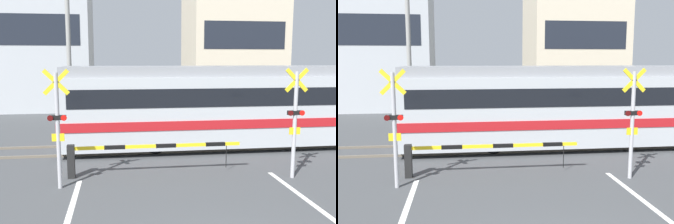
{
  "view_description": "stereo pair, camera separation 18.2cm",
  "coord_description": "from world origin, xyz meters",
  "views": [
    {
      "loc": [
        -1.72,
        -4.71,
        3.39
      ],
      "look_at": [
        0.0,
        7.81,
        1.6
      ],
      "focal_mm": 40.0,
      "sensor_mm": 36.0,
      "label": 1
    },
    {
      "loc": [
        -1.54,
        -4.73,
        3.39
      ],
      "look_at": [
        0.0,
        7.81,
        1.6
      ],
      "focal_mm": 40.0,
      "sensor_mm": 36.0,
      "label": 2
    }
  ],
  "objects": [
    {
      "name": "rail_track_near",
      "position": [
        0.0,
        8.42,
        0.04
      ],
      "size": [
        50.0,
        0.1,
        0.08
      ],
      "color": "#6B6051",
      "rests_on": "ground_plane"
    },
    {
      "name": "rail_track_far",
      "position": [
        0.0,
        9.85,
        0.04
      ],
      "size": [
        50.0,
        0.1,
        0.08
      ],
      "color": "#6B6051",
      "rests_on": "ground_plane"
    },
    {
      "name": "commuter_train",
      "position": [
        5.11,
        9.13,
        1.68
      ],
      "size": [
        17.73,
        2.71,
        3.13
      ],
      "color": "#B7BCC1",
      "rests_on": "ground_plane"
    },
    {
      "name": "crossing_barrier_near",
      "position": [
        -1.49,
        5.96,
        0.71
      ],
      "size": [
        5.08,
        0.2,
        0.97
      ],
      "color": "black",
      "rests_on": "ground_plane"
    },
    {
      "name": "crossing_barrier_far",
      "position": [
        1.49,
        11.76,
        0.71
      ],
      "size": [
        5.08,
        0.2,
        0.97
      ],
      "color": "black",
      "rests_on": "ground_plane"
    },
    {
      "name": "crossing_signal_left",
      "position": [
        -3.26,
        5.13,
        1.74
      ],
      "size": [
        0.68,
        0.15,
        3.15
      ],
      "color": "#B2B2B7",
      "rests_on": "ground_plane"
    },
    {
      "name": "crossing_signal_right",
      "position": [
        3.26,
        5.13,
        1.74
      ],
      "size": [
        0.68,
        0.15,
        3.15
      ],
      "color": "#B2B2B7",
      "rests_on": "ground_plane"
    },
    {
      "name": "pedestrian",
      "position": [
        0.66,
        14.72,
        1.02
      ],
      "size": [
        0.38,
        0.23,
        1.76
      ],
      "color": "#23232D",
      "rests_on": "ground_plane"
    },
    {
      "name": "building_left_of_street",
      "position": [
        -6.47,
        22.06,
        4.7
      ],
      "size": [
        6.13,
        5.61,
        9.39
      ],
      "color": "#B2B7BC",
      "rests_on": "ground_plane"
    },
    {
      "name": "building_right_of_street",
      "position": [
        6.67,
        22.06,
        4.49
      ],
      "size": [
        6.54,
        5.61,
        8.99
      ],
      "color": "beige",
      "rests_on": "ground_plane"
    },
    {
      "name": "utility_pole_streetside",
      "position": [
        -4.01,
        14.26,
        4.37
      ],
      "size": [
        0.22,
        0.22,
        8.73
      ],
      "color": "gray",
      "rests_on": "ground_plane"
    }
  ]
}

